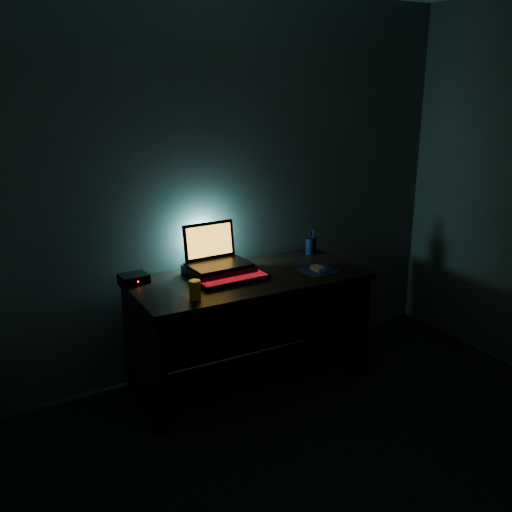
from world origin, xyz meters
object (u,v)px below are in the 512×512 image
Objects in this scene: mouse at (318,269)px; keyboard at (234,280)px; laptop at (215,255)px; router at (134,279)px; juice_glass at (195,290)px; pen_cup at (311,246)px.

keyboard is at bearing 167.38° from mouse.
router is (-0.52, 0.06, -0.09)m from laptop.
laptop reaches higher than router.
keyboard is at bearing -33.23° from router.
mouse is 1.18m from router.
laptop is at bearing 51.32° from juice_glass.
pen_cup is at bearing 1.43° from laptop.
keyboard is 0.82m from pen_cup.
laptop is 3.54× the size of juice_glass.
keyboard is 4.04× the size of pen_cup.
router is at bearing 149.74° from keyboard.
router reaches higher than keyboard.
juice_glass is at bearing -68.83° from router.
keyboard is 2.57× the size of router.
pen_cup is at bearing 57.10° from mouse.
juice_glass is (-1.09, -0.44, -0.00)m from pen_cup.
pen_cup reaches higher than mouse.
router is (-1.12, 0.35, 0.01)m from mouse.
pen_cup reaches higher than router.
mouse is at bearing -29.46° from laptop.
keyboard is 0.58m from mouse.
keyboard is 0.36m from juice_glass.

